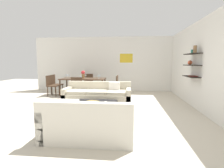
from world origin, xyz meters
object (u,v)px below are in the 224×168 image
wine_glass_left_far (68,75)px  dining_chair_left_near (51,84)px  loveseat_white (88,124)px  decorative_bowl (93,102)px  wine_glass_foot (81,77)px  wine_glass_head (86,75)px  dining_chair_head (88,82)px  wine_glass_right_far (100,76)px  centerpiece_vase (83,74)px  dining_table (83,80)px  dining_chair_foot (78,87)px  coffee_table (95,110)px  dining_chair_left_far (55,83)px  dining_chair_right_near (114,85)px  dining_chair_right_far (115,84)px  candle_jar (106,103)px  wine_glass_right_near (99,76)px  wine_glass_left_near (67,75)px  sofa_beige (98,97)px

wine_glass_left_far → dining_chair_left_near: bearing=-153.8°
loveseat_white → decorative_bowl: (-0.17, 1.24, 0.12)m
wine_glass_foot → wine_glass_head: bearing=90.0°
loveseat_white → dining_chair_head: (-1.23, 5.18, 0.21)m
wine_glass_right_far → centerpiece_vase: size_ratio=0.45×
dining_table → dining_chair_foot: 0.89m
coffee_table → centerpiece_vase: size_ratio=3.35×
dining_chair_foot → dining_chair_left_far: 1.74m
dining_chair_foot → wine_glass_right_far: 1.26m
dining_chair_right_near → wine_glass_foot: bearing=-171.8°
decorative_bowl → dining_chair_right_far: (0.30, 3.28, 0.09)m
candle_jar → dining_chair_left_near: bearing=133.7°
centerpiece_vase → coffee_table: bearing=-69.8°
dining_chair_foot → wine_glass_right_near: (0.70, 0.76, 0.37)m
loveseat_white → dining_chair_right_far: bearing=88.4°
dining_chair_right_near → centerpiece_vase: (-1.37, 0.20, 0.43)m
centerpiece_vase → wine_glass_head: bearing=89.7°
loveseat_white → wine_glass_foot: 4.13m
dining_chair_right_near → wine_glass_left_near: wine_glass_left_near is taller
dining_chair_foot → centerpiece_vase: (-0.00, 0.87, 0.43)m
sofa_beige → dining_chair_left_near: bearing=146.5°
candle_jar → wine_glass_head: bearing=111.8°
wine_glass_foot → wine_glass_left_far: bearing=143.3°
loveseat_white → centerpiece_vase: 4.52m
sofa_beige → wine_glass_head: 2.42m
candle_jar → dining_table: 3.42m
dining_chair_left_far → wine_glass_left_far: bearing=-8.1°
dining_chair_foot → decorative_bowl: bearing=-64.2°
wine_glass_left_near → wine_glass_left_far: size_ratio=1.21×
loveseat_white → dining_chair_right_far: size_ratio=1.90×
loveseat_white → dining_chair_left_near: bearing=122.4°
candle_jar → centerpiece_vase: (-1.41, 3.10, 0.52)m
dining_chair_right_far → loveseat_white: bearing=-91.6°
decorative_bowl → candle_jar: bearing=-5.7°
dining_chair_foot → dining_chair_left_near: same height
dining_chair_right_near → wine_glass_head: bearing=155.6°
wine_glass_foot → wine_glass_right_far: size_ratio=0.95×
dining_table → dining_chair_right_far: dining_chair_right_far is taller
dining_chair_left_near → wine_glass_left_far: wine_glass_left_far is taller
sofa_beige → candle_jar: sofa_beige is taller
sofa_beige → wine_glass_foot: 1.74m
dining_chair_left_far → dining_chair_left_near: 0.42m
candle_jar → dining_chair_left_far: 4.32m
loveseat_white → wine_glass_right_far: bearing=96.9°
wine_glass_right_far → wine_glass_left_far: size_ratio=0.98×
dining_chair_left_near → centerpiece_vase: bearing=8.5°
dining_chair_head → wine_glass_left_far: wine_glass_left_far is taller
dining_chair_left_near → wine_glass_left_far: (0.66, 0.33, 0.36)m
dining_chair_left_far → centerpiece_vase: size_ratio=2.62×
wine_glass_foot → wine_glass_right_near: bearing=22.6°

